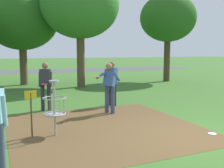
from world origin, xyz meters
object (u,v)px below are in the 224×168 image
at_px(player_waiting_right, 112,81).
at_px(tree_near_left, 22,19).
at_px(player_waiting_left, 46,84).
at_px(frisbee_far_right, 2,112).
at_px(tree_mid_right, 80,5).
at_px(player_foreground_watching, 109,85).
at_px(disc_golf_basket, 52,106).
at_px(frisbee_mid_grass, 212,134).
at_px(tree_mid_left, 168,18).

distance_m(player_waiting_right, tree_near_left, 9.08).
bearing_deg(player_waiting_right, player_waiting_left, 176.09).
relative_size(frisbee_far_right, tree_mid_right, 0.04).
distance_m(player_foreground_watching, frisbee_far_right, 3.85).
height_order(player_waiting_right, tree_mid_right, tree_mid_right).
bearing_deg(disc_golf_basket, player_waiting_left, 83.26).
xyz_separation_m(player_waiting_right, frisbee_far_right, (-3.93, 0.51, -0.96)).
distance_m(player_foreground_watching, tree_near_left, 9.98).
relative_size(tree_near_left, tree_mid_right, 0.90).
bearing_deg(player_waiting_left, tree_near_left, 89.91).
distance_m(player_foreground_watching, frisbee_mid_grass, 3.63).
relative_size(player_foreground_watching, player_waiting_left, 1.00).
xyz_separation_m(disc_golf_basket, player_waiting_right, (2.83, 2.77, 0.21)).
relative_size(player_foreground_watching, tree_mid_right, 0.26).
distance_m(player_waiting_left, tree_near_left, 8.57).
xyz_separation_m(disc_golf_basket, tree_near_left, (0.36, 10.94, 3.30)).
xyz_separation_m(tree_near_left, tree_mid_left, (9.45, -1.89, 0.31)).
bearing_deg(tree_near_left, frisbee_far_right, -100.80).
relative_size(player_waiting_right, frisbee_far_right, 7.28).
xyz_separation_m(frisbee_mid_grass, frisbee_far_right, (-4.84, 4.81, 0.00)).
relative_size(player_waiting_right, tree_mid_right, 0.26).
bearing_deg(tree_near_left, player_waiting_right, -73.16).
bearing_deg(player_waiting_left, player_foreground_watching, -34.53).
distance_m(frisbee_mid_grass, frisbee_far_right, 6.82).
bearing_deg(player_waiting_left, frisbee_far_right, 166.64).
xyz_separation_m(frisbee_mid_grass, tree_mid_left, (6.07, 10.57, 4.35)).
xyz_separation_m(frisbee_mid_grass, tree_mid_right, (-0.38, 10.04, 4.70)).
bearing_deg(tree_mid_left, frisbee_far_right, -152.16).
bearing_deg(tree_mid_right, frisbee_far_right, -130.42).
distance_m(disc_golf_basket, player_foreground_watching, 2.79).
height_order(frisbee_mid_grass, tree_near_left, tree_near_left).
distance_m(disc_golf_basket, tree_mid_left, 13.82).
relative_size(disc_golf_basket, tree_mid_left, 0.23).
bearing_deg(tree_mid_left, player_waiting_right, -138.02).
relative_size(player_waiting_left, tree_near_left, 0.29).
bearing_deg(tree_mid_right, tree_mid_left, 4.71).
height_order(tree_near_left, tree_mid_left, tree_mid_left).
distance_m(player_foreground_watching, tree_mid_left, 11.12).
bearing_deg(player_waiting_left, disc_golf_basket, -96.74).
bearing_deg(player_foreground_watching, player_waiting_right, 62.58).
relative_size(disc_golf_basket, tree_mid_right, 0.21).
height_order(player_foreground_watching, tree_near_left, tree_near_left).
bearing_deg(frisbee_mid_grass, tree_mid_right, 92.17).
bearing_deg(frisbee_mid_grass, player_waiting_right, 101.89).
height_order(player_waiting_right, tree_mid_left, tree_mid_left).
distance_m(disc_golf_basket, tree_near_left, 11.43).
bearing_deg(player_waiting_left, tree_mid_left, 32.84).
bearing_deg(frisbee_mid_grass, disc_golf_basket, 157.84).
relative_size(player_waiting_left, frisbee_far_right, 7.28).
xyz_separation_m(player_waiting_left, frisbee_mid_grass, (3.39, -4.46, -0.96)).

